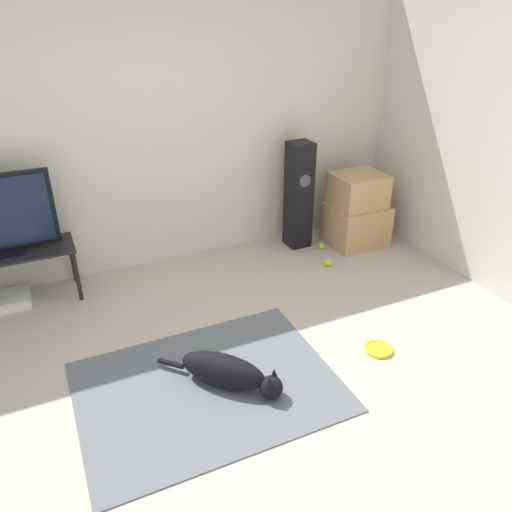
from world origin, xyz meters
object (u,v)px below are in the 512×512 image
(dog, at_px, (228,372))
(floor_speaker, at_px, (299,196))
(tennis_ball_by_boxes, at_px, (321,246))
(tennis_ball_near_speaker, at_px, (328,263))
(game_console, at_px, (9,300))
(cardboard_box_lower, at_px, (356,224))
(tv_stand, at_px, (4,260))
(cardboard_box_upper, at_px, (358,190))
(frisbee, at_px, (378,349))

(dog, xyz_separation_m, floor_speaker, (1.47, 1.71, 0.42))
(tennis_ball_by_boxes, distance_m, tennis_ball_near_speaker, 0.37)
(dog, xyz_separation_m, tennis_ball_near_speaker, (1.51, 1.16, -0.09))
(dog, distance_m, game_console, 2.17)
(floor_speaker, height_order, tennis_ball_by_boxes, floor_speaker)
(dog, distance_m, cardboard_box_lower, 2.54)
(tv_stand, bearing_deg, floor_speaker, -0.31)
(cardboard_box_lower, relative_size, cardboard_box_upper, 1.14)
(tv_stand, height_order, game_console, tv_stand)
(dog, distance_m, floor_speaker, 2.29)
(tv_stand, bearing_deg, dog, -53.36)
(floor_speaker, bearing_deg, tv_stand, 179.69)
(frisbee, bearing_deg, dog, 174.37)
(frisbee, xyz_separation_m, floor_speaker, (0.31, 1.82, 0.54))
(cardboard_box_lower, bearing_deg, tv_stand, 176.00)
(floor_speaker, distance_m, tennis_ball_near_speaker, 0.75)
(tennis_ball_near_speaker, bearing_deg, frisbee, -105.47)
(floor_speaker, xyz_separation_m, tv_stand, (-2.75, 0.01, -0.13))
(floor_speaker, relative_size, tennis_ball_by_boxes, 16.60)
(dog, relative_size, game_console, 2.04)
(dog, bearing_deg, tennis_ball_by_boxes, 42.38)
(tennis_ball_near_speaker, distance_m, game_console, 2.89)
(frisbee, relative_size, tennis_ball_near_speaker, 3.21)
(floor_speaker, relative_size, tennis_ball_near_speaker, 16.60)
(cardboard_box_upper, height_order, game_console, cardboard_box_upper)
(cardboard_box_lower, height_order, tennis_ball_near_speaker, cardboard_box_lower)
(floor_speaker, relative_size, tv_stand, 0.99)
(game_console, bearing_deg, cardboard_box_lower, -3.78)
(dog, xyz_separation_m, game_console, (-1.33, 1.71, -0.08))
(cardboard_box_lower, xyz_separation_m, game_console, (-3.38, 0.22, -0.17))
(frisbee, relative_size, cardboard_box_upper, 0.42)
(dog, bearing_deg, tv_stand, 126.64)
(tennis_ball_by_boxes, bearing_deg, frisbee, -106.83)
(cardboard_box_upper, bearing_deg, frisbee, -118.65)
(frisbee, relative_size, tennis_ball_by_boxes, 3.21)
(frisbee, xyz_separation_m, cardboard_box_upper, (0.88, 1.61, 0.58))
(frisbee, height_order, game_console, game_console)
(frisbee, distance_m, cardboard_box_lower, 1.85)
(dog, bearing_deg, floor_speaker, 49.31)
(tv_stand, height_order, tennis_ball_near_speaker, tv_stand)
(dog, distance_m, tennis_ball_near_speaker, 1.91)
(frisbee, xyz_separation_m, cardboard_box_lower, (0.89, 1.61, 0.20))
(dog, xyz_separation_m, tv_stand, (-1.28, 1.72, 0.30))
(tennis_ball_by_boxes, bearing_deg, tv_stand, 175.74)
(tennis_ball_by_boxes, height_order, tennis_ball_near_speaker, same)
(dog, xyz_separation_m, frisbee, (1.16, -0.11, -0.11))
(dog, bearing_deg, cardboard_box_upper, 36.24)
(floor_speaker, distance_m, game_console, 2.84)
(tennis_ball_by_boxes, height_order, game_console, game_console)
(tennis_ball_by_boxes, relative_size, tennis_ball_near_speaker, 1.00)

